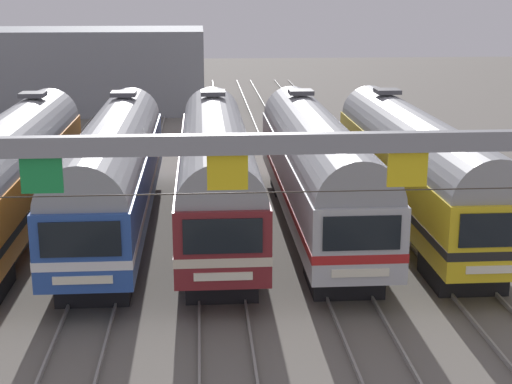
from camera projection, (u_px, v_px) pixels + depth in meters
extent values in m
plane|color=slate|center=(217.00, 231.00, 31.40)|extent=(160.00, 160.00, 0.00)
cube|color=gray|center=(67.00, 148.00, 47.18)|extent=(0.07, 70.00, 0.15)
cube|color=gray|center=(91.00, 148.00, 47.27)|extent=(0.07, 70.00, 0.15)
cube|color=gray|center=(133.00, 148.00, 47.45)|extent=(0.07, 70.00, 0.15)
cube|color=gray|center=(157.00, 147.00, 47.55)|extent=(0.07, 70.00, 0.15)
cube|color=gray|center=(199.00, 147.00, 47.73)|extent=(0.07, 70.00, 0.15)
cube|color=gray|center=(222.00, 146.00, 47.83)|extent=(0.07, 70.00, 0.15)
cube|color=gray|center=(264.00, 146.00, 48.01)|extent=(0.07, 70.00, 0.15)
cube|color=gray|center=(287.00, 145.00, 48.11)|extent=(0.07, 70.00, 0.15)
cube|color=gray|center=(328.00, 145.00, 48.29)|extent=(0.07, 70.00, 0.15)
cube|color=gray|center=(350.00, 144.00, 48.39)|extent=(0.07, 70.00, 0.15)
cube|color=orange|center=(11.00, 181.00, 30.28)|extent=(2.85, 18.00, 2.35)
cube|color=black|center=(12.00, 190.00, 30.37)|extent=(2.88, 18.02, 0.28)
cylinder|color=gray|center=(9.00, 152.00, 29.98)|extent=(2.74, 17.64, 2.74)
cube|color=black|center=(45.00, 184.00, 36.79)|extent=(2.28, 2.60, 1.05)
cube|color=#4C4C51|center=(33.00, 95.00, 34.45)|extent=(1.10, 1.10, 0.20)
cube|color=#284C9E|center=(115.00, 179.00, 30.56)|extent=(2.85, 18.00, 2.35)
cube|color=white|center=(115.00, 188.00, 30.65)|extent=(2.88, 18.02, 0.28)
cylinder|color=gray|center=(113.00, 150.00, 30.26)|extent=(2.74, 17.64, 2.74)
cube|color=black|center=(80.00, 239.00, 21.74)|extent=(2.28, 0.06, 1.03)
cube|color=silver|center=(83.00, 280.00, 22.05)|extent=(1.71, 0.05, 0.24)
cube|color=black|center=(97.00, 277.00, 24.92)|extent=(2.28, 2.60, 1.05)
cube|color=black|center=(130.00, 182.00, 37.07)|extent=(2.28, 2.60, 1.05)
cube|color=#4C4C51|center=(124.00, 94.00, 34.73)|extent=(1.10, 1.10, 0.20)
cube|color=maroon|center=(216.00, 178.00, 30.84)|extent=(2.85, 18.00, 2.35)
cube|color=beige|center=(216.00, 186.00, 30.93)|extent=(2.88, 18.02, 0.28)
cylinder|color=gray|center=(216.00, 149.00, 30.54)|extent=(2.74, 17.64, 2.74)
cube|color=black|center=(223.00, 236.00, 22.02)|extent=(2.28, 0.06, 1.03)
cube|color=silver|center=(223.00, 277.00, 22.33)|extent=(1.71, 0.05, 0.24)
cube|color=black|center=(221.00, 274.00, 25.19)|extent=(2.28, 2.60, 1.05)
cube|color=black|center=(214.00, 181.00, 37.35)|extent=(2.28, 2.60, 1.05)
cube|color=#4C4C51|center=(213.00, 93.00, 35.00)|extent=(1.10, 1.10, 0.20)
cube|color=#B2B5BA|center=(316.00, 176.00, 31.11)|extent=(2.85, 18.00, 2.35)
cube|color=#B21E1E|center=(316.00, 184.00, 31.20)|extent=(2.88, 18.02, 0.28)
cylinder|color=gray|center=(316.00, 147.00, 30.82)|extent=(2.74, 17.64, 2.74)
cube|color=black|center=(362.00, 233.00, 22.30)|extent=(2.28, 0.06, 1.03)
cube|color=silver|center=(360.00, 273.00, 22.61)|extent=(1.71, 0.05, 0.24)
cube|color=black|center=(343.00, 271.00, 25.47)|extent=(2.28, 2.60, 1.05)
cube|color=black|center=(296.00, 180.00, 37.62)|extent=(2.28, 2.60, 1.05)
cube|color=#4C4C51|center=(301.00, 92.00, 35.28)|extent=(1.10, 1.10, 0.20)
cube|color=gold|center=(414.00, 174.00, 31.39)|extent=(2.85, 18.00, 2.35)
cube|color=black|center=(413.00, 183.00, 31.48)|extent=(2.88, 18.02, 0.28)
cylinder|color=gray|center=(415.00, 146.00, 31.09)|extent=(2.74, 17.64, 2.74)
cube|color=black|center=(497.00, 230.00, 22.57)|extent=(2.28, 0.06, 1.03)
cube|color=silver|center=(494.00, 270.00, 22.88)|extent=(1.71, 0.05, 0.24)
cube|color=black|center=(462.00, 268.00, 25.75)|extent=(2.28, 2.60, 1.05)
cube|color=black|center=(377.00, 178.00, 37.90)|extent=(2.28, 2.60, 1.05)
cube|color=#4C4C51|center=(387.00, 91.00, 35.56)|extent=(1.10, 1.10, 0.20)
cube|color=gray|center=(227.00, 144.00, 16.79)|extent=(20.85, 0.32, 0.44)
cube|color=#198C3F|center=(42.00, 175.00, 16.67)|extent=(0.90, 0.08, 0.80)
cube|color=yellow|center=(227.00, 172.00, 16.95)|extent=(0.90, 0.08, 0.80)
cube|color=yellow|center=(407.00, 169.00, 17.23)|extent=(0.90, 0.08, 0.80)
cylinder|color=#3F382D|center=(228.00, 193.00, 17.07)|extent=(20.85, 0.03, 0.03)
cube|color=gray|center=(77.00, 70.00, 62.24)|extent=(20.34, 10.00, 6.41)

